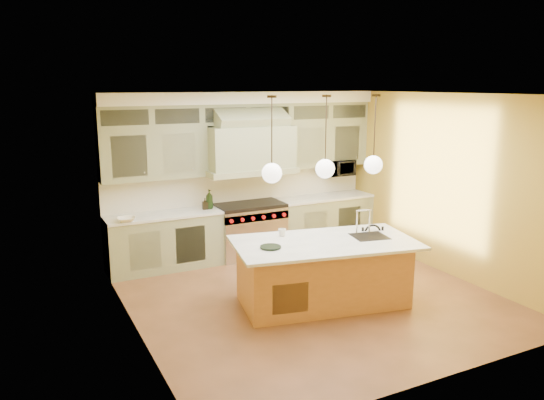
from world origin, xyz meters
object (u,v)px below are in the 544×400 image
range (250,229)px  counter_stool (374,256)px  kitchen_island (323,271)px  microwave (339,168)px

range → counter_stool: 2.58m
range → kitchen_island: (0.04, -2.40, -0.01)m
counter_stool → microwave: 2.87m
range → counter_stool: (0.91, -2.42, 0.09)m
counter_stool → microwave: size_ratio=1.88×
range → kitchen_island: kitchen_island is taller
counter_stool → microwave: bearing=86.5°
kitchen_island → microwave: size_ratio=4.99×
microwave → kitchen_island: bearing=-127.3°
counter_stool → microwave: microwave is taller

